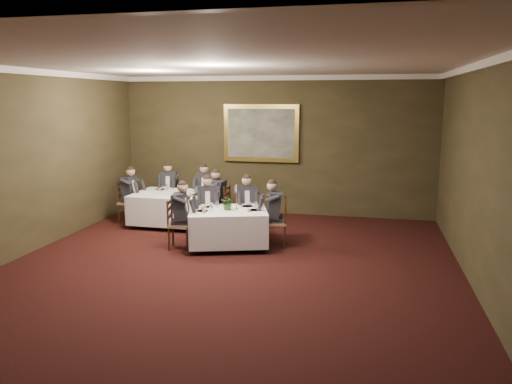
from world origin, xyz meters
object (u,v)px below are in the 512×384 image
at_px(diner_sec_backright, 206,197).
at_px(chair_sec_endleft, 129,211).
at_px(diner_sec_endright, 219,206).
at_px(diner_sec_backleft, 169,195).
at_px(painting, 261,133).
at_px(candlestick, 236,200).
at_px(diner_main_endright, 276,221).
at_px(chair_main_endleft, 179,234).
at_px(diner_main_backright, 246,213).
at_px(diner_main_endleft, 180,223).
at_px(chair_sec_backright, 206,206).
at_px(table_second, 173,206).
at_px(table_main, 228,225).
at_px(diner_main_backleft, 208,214).
at_px(chair_main_endright, 276,232).
at_px(chair_sec_endright, 220,216).
at_px(centerpiece, 228,203).
at_px(chair_main_backright, 246,223).
at_px(chair_main_backleft, 208,224).
at_px(diner_sec_endleft, 129,201).
at_px(chair_sec_backleft, 170,204).

relative_size(diner_sec_backright, chair_sec_endleft, 1.35).
height_order(diner_sec_endright, chair_sec_endleft, diner_sec_endright).
height_order(diner_sec_backleft, painting, painting).
height_order(diner_sec_endright, candlestick, diner_sec_endright).
bearing_deg(diner_main_endright, chair_main_endleft, 97.69).
relative_size(diner_main_backright, diner_main_endleft, 1.00).
bearing_deg(chair_sec_backright, table_second, 62.18).
distance_m(table_main, diner_main_backleft, 0.88).
relative_size(diner_sec_endright, candlestick, 2.65).
height_order(diner_main_backright, diner_sec_endright, same).
xyz_separation_m(diner_main_endleft, chair_main_endright, (1.85, 0.57, -0.23)).
relative_size(chair_sec_endright, centerpiece, 3.41).
bearing_deg(diner_sec_backleft, chair_main_endleft, 105.62).
bearing_deg(chair_sec_backright, diner_sec_backright, 90.00).
xyz_separation_m(centerpiece, painting, (-0.01, 3.14, 1.16)).
distance_m(chair_main_backright, diner_main_endright, 0.99).
relative_size(chair_main_backleft, diner_main_endright, 0.74).
relative_size(diner_main_endright, diner_sec_endright, 1.00).
distance_m(chair_main_backleft, diner_main_backleft, 0.23).
bearing_deg(diner_main_endright, chair_main_backright, 42.59).
relative_size(table_second, painting, 0.94).
xyz_separation_m(chair_main_endleft, diner_sec_endleft, (-1.95, 1.73, 0.23)).
relative_size(chair_sec_backleft, candlestick, 1.97).
bearing_deg(candlestick, chair_sec_backleft, 136.31).
bearing_deg(chair_sec_backright, table_main, 118.31).
height_order(chair_sec_backleft, chair_sec_endleft, same).
height_order(chair_main_endleft, chair_sec_endright, same).
xyz_separation_m(chair_sec_backleft, diner_sec_endright, (1.61, -0.95, 0.23)).
bearing_deg(chair_main_endleft, diner_sec_endleft, -141.92).
distance_m(table_main, candlestick, 0.53).
xyz_separation_m(table_main, chair_main_backleft, (-0.63, 0.63, -0.17)).
distance_m(table_main, chair_sec_endright, 1.55).
bearing_deg(diner_main_endleft, painting, 154.72).
distance_m(diner_sec_backleft, chair_sec_backright, 1.00).
bearing_deg(chair_main_backleft, chair_main_endleft, 53.97).
distance_m(chair_main_backright, diner_main_backright, 0.23).
height_order(chair_sec_backleft, candlestick, candlestick).
bearing_deg(chair_main_backright, chair_main_backleft, -4.47).
bearing_deg(diner_sec_endright, table_second, 92.38).
relative_size(diner_sec_backright, centerpiece, 4.58).
bearing_deg(diner_sec_backleft, diner_sec_endright, 139.39).
xyz_separation_m(chair_main_backleft, diner_sec_backright, (-0.62, 1.71, 0.23)).
height_order(diner_main_backleft, centerpiece, diner_main_backleft).
height_order(chair_main_endright, diner_sec_endleft, diner_sec_endleft).
bearing_deg(candlestick, diner_sec_backright, 121.86).
xyz_separation_m(diner_main_endright, chair_sec_endleft, (-3.81, 1.17, -0.23)).
bearing_deg(diner_sec_endleft, chair_main_backleft, 71.75).
bearing_deg(diner_sec_endleft, chair_main_endleft, 50.02).
bearing_deg(chair_sec_endright, centerpiece, -154.03).
xyz_separation_m(chair_main_endright, diner_sec_backleft, (-3.15, 2.07, 0.23)).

